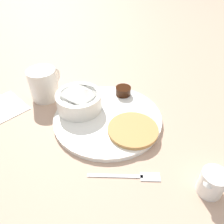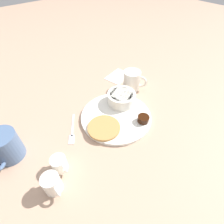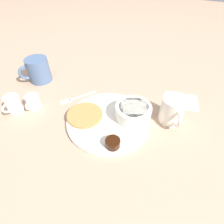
{
  "view_description": "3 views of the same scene",
  "coord_description": "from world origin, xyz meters",
  "px_view_note": "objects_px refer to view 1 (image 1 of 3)",
  "views": [
    {
      "loc": [
        -0.36,
        0.23,
        0.38
      ],
      "look_at": [
        -0.01,
        -0.0,
        0.03
      ],
      "focal_mm": 35.0,
      "sensor_mm": 36.0,
      "label": 1
    },
    {
      "loc": [
        -0.33,
        -0.36,
        0.51
      ],
      "look_at": [
        -0.01,
        0.01,
        0.03
      ],
      "focal_mm": 28.0,
      "sensor_mm": 36.0,
      "label": 2
    },
    {
      "loc": [
        0.18,
        -0.36,
        0.44
      ],
      "look_at": [
        0.01,
        0.01,
        0.04
      ],
      "focal_mm": 28.0,
      "sensor_mm": 36.0,
      "label": 3
    }
  ],
  "objects_px": {
    "plate": "(108,118)",
    "fork": "(133,176)",
    "creamer_pitcher_near": "(212,182)",
    "bowl": "(79,101)",
    "coffee_mug": "(44,84)"
  },
  "relations": [
    {
      "from": "bowl",
      "to": "coffee_mug",
      "type": "xyz_separation_m",
      "value": [
        0.12,
        0.05,
        0.01
      ]
    },
    {
      "from": "plate",
      "to": "fork",
      "type": "relative_size",
      "value": 2.18
    },
    {
      "from": "plate",
      "to": "creamer_pitcher_near",
      "type": "bearing_deg",
      "value": -169.57
    },
    {
      "from": "bowl",
      "to": "coffee_mug",
      "type": "relative_size",
      "value": 1.15
    },
    {
      "from": "creamer_pitcher_near",
      "to": "fork",
      "type": "height_order",
      "value": "creamer_pitcher_near"
    },
    {
      "from": "coffee_mug",
      "to": "creamer_pitcher_near",
      "type": "bearing_deg",
      "value": -162.32
    },
    {
      "from": "plate",
      "to": "creamer_pitcher_near",
      "type": "height_order",
      "value": "creamer_pitcher_near"
    },
    {
      "from": "coffee_mug",
      "to": "bowl",
      "type": "bearing_deg",
      "value": -156.05
    },
    {
      "from": "bowl",
      "to": "creamer_pitcher_near",
      "type": "distance_m",
      "value": 0.36
    },
    {
      "from": "bowl",
      "to": "fork",
      "type": "bearing_deg",
      "value": 178.51
    },
    {
      "from": "plate",
      "to": "coffee_mug",
      "type": "xyz_separation_m",
      "value": [
        0.19,
        0.1,
        0.04
      ]
    },
    {
      "from": "coffee_mug",
      "to": "fork",
      "type": "xyz_separation_m",
      "value": [
        -0.36,
        -0.05,
        -0.04
      ]
    },
    {
      "from": "coffee_mug",
      "to": "creamer_pitcher_near",
      "type": "xyz_separation_m",
      "value": [
        -0.46,
        -0.15,
        -0.02
      ]
    },
    {
      "from": "plate",
      "to": "fork",
      "type": "height_order",
      "value": "plate"
    },
    {
      "from": "fork",
      "to": "creamer_pitcher_near",
      "type": "bearing_deg",
      "value": -135.22
    }
  ]
}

